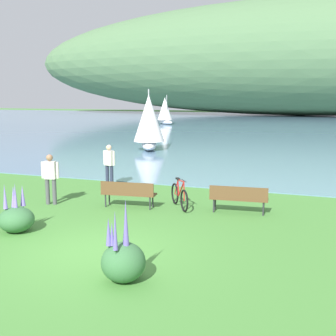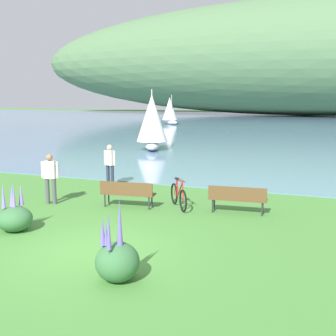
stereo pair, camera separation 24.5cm
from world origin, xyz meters
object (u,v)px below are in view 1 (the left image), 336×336
object	(u,v)px
person_on_the_grass	(50,176)
sailboat_mid_bay	(165,110)
sailboat_nearest_to_shore	(149,122)
person_at_shoreline	(109,163)
park_bench_near_camera	(128,192)
bicycle_leaning_near_bench	(179,196)
park_bench_further_along	(239,197)

from	to	relation	value
person_on_the_grass	sailboat_mid_bay	size ratio (longest dim) A/B	0.45
sailboat_nearest_to_shore	person_at_shoreline	bearing A→B (deg)	-75.62
sailboat_nearest_to_shore	park_bench_near_camera	bearing A→B (deg)	-70.38
bicycle_leaning_near_bench	sailboat_mid_bay	size ratio (longest dim) A/B	0.39
park_bench_further_along	person_on_the_grass	xyz separation A→B (m)	(-6.20, -1.01, 0.46)
park_bench_further_along	person_at_shoreline	bearing A→B (deg)	158.42
park_bench_near_camera	sailboat_nearest_to_shore	bearing A→B (deg)	109.62
park_bench_near_camera	person_on_the_grass	bearing A→B (deg)	-169.95
park_bench_near_camera	person_on_the_grass	world-z (taller)	person_on_the_grass
person_at_shoreline	person_on_the_grass	distance (m)	3.29
park_bench_further_along	bicycle_leaning_near_bench	world-z (taller)	bicycle_leaning_near_bench
bicycle_leaning_near_bench	person_at_shoreline	size ratio (longest dim) A/B	0.87
person_at_shoreline	sailboat_mid_bay	distance (m)	39.14
park_bench_further_along	person_on_the_grass	distance (m)	6.29
park_bench_further_along	sailboat_nearest_to_shore	distance (m)	16.16
sailboat_nearest_to_shore	sailboat_mid_bay	distance (m)	27.40
sailboat_nearest_to_shore	bicycle_leaning_near_bench	bearing A→B (deg)	-64.00
park_bench_near_camera	sailboat_mid_bay	world-z (taller)	sailboat_mid_bay
bicycle_leaning_near_bench	sailboat_mid_bay	world-z (taller)	sailboat_mid_bay
park_bench_further_along	person_on_the_grass	bearing A→B (deg)	-170.78
bicycle_leaning_near_bench	person_at_shoreline	xyz separation A→B (m)	(-3.72, 2.23, 0.58)
park_bench_near_camera	person_at_shoreline	size ratio (longest dim) A/B	1.08
person_on_the_grass	sailboat_mid_bay	bearing A→B (deg)	104.85
park_bench_near_camera	sailboat_mid_bay	xyz separation A→B (m)	(-13.45, 40.23, 1.30)
person_on_the_grass	park_bench_near_camera	bearing A→B (deg)	10.05
park_bench_further_along	sailboat_mid_bay	world-z (taller)	sailboat_mid_bay
person_at_shoreline	person_on_the_grass	world-z (taller)	same
person_on_the_grass	sailboat_nearest_to_shore	size ratio (longest dim) A/B	0.42
park_bench_near_camera	person_at_shoreline	xyz separation A→B (m)	(-2.13, 2.78, 0.46)
person_on_the_grass	person_at_shoreline	bearing A→B (deg)	80.77
bicycle_leaning_near_bench	person_at_shoreline	bearing A→B (deg)	149.05
person_at_shoreline	park_bench_further_along	bearing A→B (deg)	-21.58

